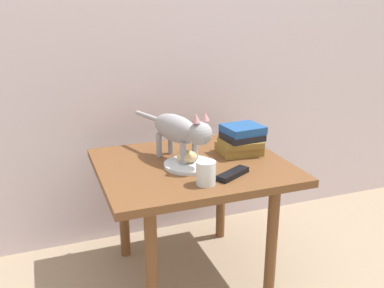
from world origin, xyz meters
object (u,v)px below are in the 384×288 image
object	(u,v)px
bread_roll	(187,156)
tv_remote	(233,174)
candle_jar	(206,174)
side_table	(192,179)
book_stack	(241,140)
plate	(189,165)
cat	(180,130)

from	to	relation	value
bread_roll	tv_remote	size ratio (longest dim) A/B	0.53
bread_roll	candle_jar	size ratio (longest dim) A/B	0.94
side_table	book_stack	size ratio (longest dim) A/B	4.01
plate	book_stack	world-z (taller)	book_stack
side_table	tv_remote	bearing A→B (deg)	-63.00
book_stack	candle_jar	bearing A→B (deg)	-136.34
plate	candle_jar	distance (m)	0.18
plate	book_stack	distance (m)	0.27
plate	tv_remote	xyz separation A→B (m)	(0.12, -0.15, 0.00)
cat	book_stack	bearing A→B (deg)	1.46
side_table	plate	bearing A→B (deg)	-127.87
tv_remote	plate	bearing A→B (deg)	98.79
book_stack	tv_remote	xyz separation A→B (m)	(-0.14, -0.22, -0.05)
candle_jar	plate	bearing A→B (deg)	89.16
plate	tv_remote	bearing A→B (deg)	-52.24
bread_roll	book_stack	size ratio (longest dim) A/B	0.43
side_table	plate	distance (m)	0.08
book_stack	candle_jar	distance (m)	0.36
cat	tv_remote	world-z (taller)	cat
cat	plate	bearing A→B (deg)	-76.79
plate	side_table	bearing A→B (deg)	52.13
side_table	tv_remote	xyz separation A→B (m)	(0.09, -0.18, 0.08)
bread_roll	book_stack	world-z (taller)	book_stack
bread_roll	cat	distance (m)	0.11
bread_roll	cat	world-z (taller)	cat
bread_roll	candle_jar	xyz separation A→B (m)	(0.00, -0.19, -0.00)
plate	book_stack	bearing A→B (deg)	14.61
candle_jar	tv_remote	bearing A→B (deg)	13.99
side_table	book_stack	distance (m)	0.27
bread_roll	tv_remote	world-z (taller)	bread_roll
cat	candle_jar	size ratio (longest dim) A/B	5.40
side_table	plate	size ratio (longest dim) A/B	3.77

